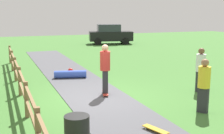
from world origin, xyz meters
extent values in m
plane|color=#427533|center=(0.00, 0.00, 0.00)|extent=(60.00, 60.00, 0.00)
cube|color=#515156|center=(0.00, 0.00, 0.01)|extent=(2.40, 28.00, 0.02)
cube|color=olive|center=(-2.60, -3.86, 0.55)|extent=(0.12, 0.12, 1.10)
cube|color=olive|center=(-2.60, -1.29, 0.55)|extent=(0.12, 0.12, 1.10)
cube|color=olive|center=(-2.60, 1.29, 0.55)|extent=(0.12, 0.12, 1.10)
cube|color=olive|center=(-2.60, 3.86, 0.55)|extent=(0.12, 0.12, 1.10)
cube|color=olive|center=(-2.60, 6.43, 0.55)|extent=(0.12, 0.12, 1.10)
cube|color=olive|center=(-2.60, 9.00, 0.55)|extent=(0.12, 0.12, 1.10)
cube|color=olive|center=(-2.60, 0.00, 0.50)|extent=(0.08, 18.00, 0.09)
cube|color=olive|center=(-2.60, 0.00, 0.95)|extent=(0.08, 18.00, 0.09)
cube|color=#B23326|center=(0.41, 0.15, 0.09)|extent=(0.43, 0.82, 0.02)
cylinder|color=silver|center=(0.42, 0.43, 0.05)|extent=(0.05, 0.07, 0.06)
cylinder|color=silver|center=(0.57, 0.39, 0.05)|extent=(0.05, 0.07, 0.06)
cylinder|color=silver|center=(0.26, -0.10, 0.05)|extent=(0.05, 0.07, 0.06)
cylinder|color=silver|center=(0.40, -0.14, 0.05)|extent=(0.05, 0.07, 0.06)
cube|color=#2D2D33|center=(0.41, 0.15, 0.53)|extent=(0.29, 0.36, 0.86)
cylinder|color=red|center=(0.41, 0.15, 1.32)|extent=(0.48, 0.48, 0.72)
sphere|color=tan|center=(0.41, 0.15, 1.81)|extent=(0.26, 0.26, 0.26)
cylinder|color=blue|center=(-0.15, 3.48, 0.20)|extent=(1.55, 0.71, 0.36)
sphere|color=red|center=(0.07, 4.33, 0.20)|extent=(0.26, 0.26, 0.26)
cube|color=#BF8C19|center=(0.42, -3.70, 0.09)|extent=(0.43, 0.82, 0.02)
cylinder|color=silver|center=(0.58, -3.94, 0.05)|extent=(0.05, 0.07, 0.06)
cylinder|color=silver|center=(0.41, -3.41, 0.05)|extent=(0.05, 0.07, 0.06)
cylinder|color=silver|center=(0.27, -3.46, 0.05)|extent=(0.05, 0.07, 0.06)
cube|color=#2D2D33|center=(4.09, -0.71, 0.41)|extent=(0.38, 0.33, 0.82)
cylinder|color=white|center=(4.09, -0.71, 1.16)|extent=(0.52, 0.52, 0.68)
sphere|color=brown|center=(4.09, -0.71, 1.62)|extent=(0.25, 0.25, 0.25)
cube|color=#2D2D33|center=(2.61, -2.81, 0.40)|extent=(0.35, 0.38, 0.80)
cylinder|color=yellow|center=(2.61, -2.81, 1.13)|extent=(0.53, 0.53, 0.67)
sphere|color=#9E704C|center=(2.61, -2.81, 1.59)|extent=(0.24, 0.24, 0.24)
cube|color=black|center=(7.23, 17.35, 0.77)|extent=(4.48, 2.60, 0.90)
cube|color=#2D333D|center=(7.04, 17.39, 1.57)|extent=(2.50, 2.02, 0.70)
cylinder|color=black|center=(8.75, 17.90, 0.32)|extent=(0.68, 0.38, 0.64)
cylinder|color=black|center=(8.35, 16.19, 0.32)|extent=(0.68, 0.38, 0.64)
cylinder|color=black|center=(6.12, 18.51, 0.32)|extent=(0.68, 0.38, 0.64)
cylinder|color=black|center=(5.72, 16.80, 0.32)|extent=(0.68, 0.38, 0.64)
camera|label=1|loc=(-3.32, -10.19, 3.12)|focal=47.90mm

